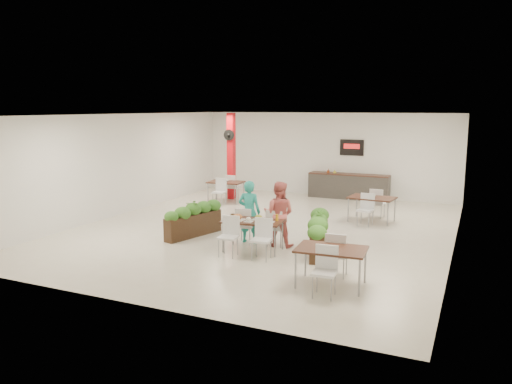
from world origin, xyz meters
TOP-DOWN VIEW (x-y plane):
  - ground at (0.00, 0.00)m, footprint 12.00×12.00m
  - room_shell at (0.00, 0.00)m, footprint 10.10×12.10m
  - red_column at (-3.00, 3.79)m, footprint 0.40×0.41m
  - service_counter at (1.00, 5.65)m, footprint 3.00×0.64m
  - main_table at (0.60, -2.16)m, footprint 1.47×1.74m
  - diner_man at (0.21, -1.50)m, footprint 0.62×0.44m
  - diner_woman at (1.01, -1.50)m, footprint 0.85×0.69m
  - planter_left at (-1.41, -1.55)m, footprint 0.80×1.86m
  - planter_right at (2.08, -1.68)m, footprint 0.81×1.94m
  - side_table_a at (-2.90, 3.14)m, footprint 1.29×1.65m
  - side_table_b at (2.57, 2.14)m, footprint 1.40×1.66m
  - side_table_c at (2.96, -3.70)m, footprint 1.38×1.65m

SIDE VIEW (x-z plane):
  - ground at x=0.00m, z-range 0.00..0.00m
  - service_counter at x=1.00m, z-range -0.61..1.59m
  - planter_right at x=2.08m, z-range -0.02..1.02m
  - planter_left at x=-1.41m, z-range 0.01..1.01m
  - side_table_a at x=-2.90m, z-range 0.17..1.10m
  - side_table_c at x=2.96m, z-range 0.17..1.10m
  - main_table at x=0.60m, z-range 0.17..1.10m
  - side_table_b at x=2.57m, z-range 0.18..1.10m
  - diner_man at x=0.21m, z-range 0.00..1.59m
  - diner_woman at x=1.01m, z-range 0.00..1.62m
  - red_column at x=-3.00m, z-range 0.04..3.24m
  - room_shell at x=0.00m, z-range 0.40..3.62m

